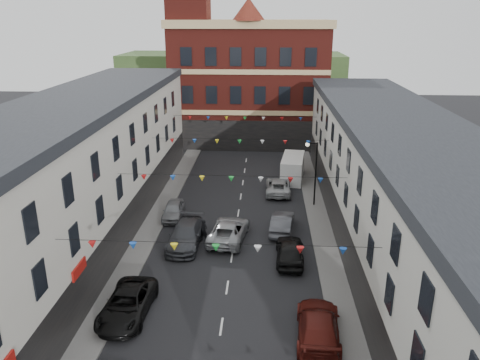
% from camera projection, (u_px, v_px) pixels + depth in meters
% --- Properties ---
extents(ground, '(160.00, 160.00, 0.00)m').
position_uv_depth(ground, '(227.00, 287.00, 29.88)').
color(ground, black).
rests_on(ground, ground).
extents(pavement_left, '(1.80, 64.00, 0.15)m').
position_uv_depth(pavement_left, '(130.00, 268.00, 32.11)').
color(pavement_left, '#605E5B').
rests_on(pavement_left, ground).
extents(pavement_right, '(1.80, 64.00, 0.15)m').
position_uv_depth(pavement_right, '(332.00, 273.00, 31.38)').
color(pavement_right, '#605E5B').
rests_on(pavement_right, ground).
extents(terrace_left, '(8.40, 56.00, 10.70)m').
position_uv_depth(terrace_left, '(43.00, 200.00, 29.68)').
color(terrace_left, beige).
rests_on(terrace_left, ground).
extents(terrace_right, '(8.40, 56.00, 9.70)m').
position_uv_depth(terrace_right, '(419.00, 216.00, 28.60)').
color(terrace_right, beige).
rests_on(terrace_right, ground).
extents(civic_building, '(20.60, 13.30, 18.50)m').
position_uv_depth(civic_building, '(250.00, 81.00, 62.95)').
color(civic_building, maroon).
rests_on(civic_building, ground).
extents(clock_tower, '(5.60, 5.60, 30.00)m').
position_uv_depth(clock_tower, '(189.00, 29.00, 58.31)').
color(clock_tower, maroon).
rests_on(clock_tower, ground).
extents(distant_hill, '(40.00, 14.00, 10.00)m').
position_uv_depth(distant_hill, '(233.00, 81.00, 86.86)').
color(distant_hill, '#355226').
rests_on(distant_hill, ground).
extents(street_lamp, '(1.10, 0.36, 6.00)m').
position_uv_depth(street_lamp, '(313.00, 165.00, 41.44)').
color(street_lamp, black).
rests_on(street_lamp, ground).
extents(car_left_c, '(2.67, 5.47, 1.50)m').
position_uv_depth(car_left_c, '(127.00, 304.00, 26.88)').
color(car_left_c, black).
rests_on(car_left_c, ground).
extents(car_left_d, '(2.50, 5.75, 1.65)m').
position_uv_depth(car_left_d, '(186.00, 235.00, 35.21)').
color(car_left_d, '#3F4147').
rests_on(car_left_d, ground).
extents(car_left_e, '(1.79, 4.15, 1.40)m').
position_uv_depth(car_left_e, '(173.00, 210.00, 40.01)').
color(car_left_e, gray).
rests_on(car_left_e, ground).
extents(car_right_c, '(2.66, 5.73, 1.62)m').
position_uv_depth(car_right_c, '(318.00, 326.00, 24.87)').
color(car_right_c, '#561611').
rests_on(car_right_c, ground).
extents(car_right_d, '(2.00, 4.80, 1.62)m').
position_uv_depth(car_right_d, '(290.00, 250.00, 32.89)').
color(car_right_d, black).
rests_on(car_right_d, ground).
extents(car_right_e, '(2.21, 4.81, 1.53)m').
position_uv_depth(car_right_e, '(282.00, 223.00, 37.43)').
color(car_right_e, '#494A51').
rests_on(car_right_e, ground).
extents(car_right_f, '(2.41, 5.16, 1.43)m').
position_uv_depth(car_right_f, '(278.00, 186.00, 45.67)').
color(car_right_f, '#ADB0B2').
rests_on(car_right_f, ground).
extents(moving_car, '(3.29, 5.89, 1.56)m').
position_uv_depth(moving_car, '(229.00, 230.00, 36.07)').
color(moving_car, '#9FA1A6').
rests_on(moving_car, ground).
extents(white_van, '(2.82, 5.81, 2.47)m').
position_uv_depth(white_van, '(293.00, 168.00, 49.39)').
color(white_van, white).
rests_on(white_van, ground).
extents(pedestrian, '(0.73, 0.63, 1.70)m').
position_uv_depth(pedestrian, '(204.00, 230.00, 35.90)').
color(pedestrian, black).
rests_on(pedestrian, ground).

